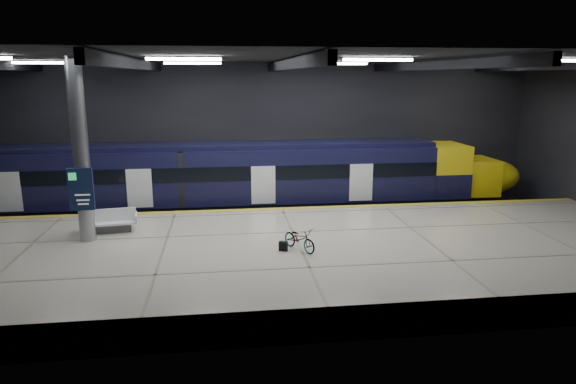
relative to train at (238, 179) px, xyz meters
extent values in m
plane|color=black|center=(1.98, -5.50, -2.06)|extent=(30.00, 30.00, 0.00)
cube|color=black|center=(1.98, 2.50, 1.94)|extent=(30.00, 0.10, 8.00)
cube|color=black|center=(1.98, -13.50, 1.94)|extent=(30.00, 0.10, 8.00)
cube|color=black|center=(1.98, -5.50, 5.94)|extent=(30.00, 16.00, 0.10)
cube|color=black|center=(-4.02, -5.50, 5.69)|extent=(0.25, 16.00, 0.40)
cube|color=black|center=(1.98, -5.50, 5.69)|extent=(0.25, 16.00, 0.40)
cube|color=black|center=(7.98, -5.50, 5.69)|extent=(0.25, 16.00, 0.40)
cube|color=black|center=(13.98, -5.50, 5.69)|extent=(0.25, 16.00, 0.40)
cube|color=white|center=(-2.02, -7.50, 5.82)|extent=(2.60, 0.18, 0.10)
cube|color=white|center=(4.98, -7.50, 5.82)|extent=(2.60, 0.18, 0.10)
cube|color=white|center=(11.98, -7.50, 5.82)|extent=(2.60, 0.18, 0.10)
cube|color=white|center=(-9.02, -1.50, 5.82)|extent=(2.60, 0.18, 0.10)
cube|color=white|center=(-2.02, -1.50, 5.82)|extent=(2.60, 0.18, 0.10)
cube|color=white|center=(4.98, -1.50, 5.82)|extent=(2.60, 0.18, 0.10)
cube|color=white|center=(11.98, -1.50, 5.82)|extent=(2.60, 0.18, 0.10)
cube|color=beige|center=(1.98, -8.00, -1.51)|extent=(30.00, 11.00, 1.10)
cube|color=gold|center=(1.98, -2.75, -0.95)|extent=(30.00, 0.40, 0.01)
cube|color=gray|center=(1.98, -0.72, -1.98)|extent=(30.00, 0.08, 0.16)
cube|color=gray|center=(1.98, 0.72, -1.98)|extent=(30.00, 0.08, 0.16)
cube|color=black|center=(-1.80, 0.00, -1.51)|extent=(24.00, 2.58, 0.80)
cube|color=black|center=(-1.80, 0.00, 0.27)|extent=(24.00, 2.80, 2.75)
cube|color=black|center=(-1.80, 0.00, 1.76)|extent=(24.00, 2.30, 0.24)
cube|color=black|center=(-1.80, -1.41, 0.54)|extent=(24.00, 0.04, 0.70)
cube|color=white|center=(1.20, -1.41, -0.06)|extent=(1.20, 0.05, 1.90)
cube|color=yellow|center=(11.20, 0.00, 0.27)|extent=(2.00, 2.80, 2.75)
ellipsoid|color=yellow|center=(13.80, 0.00, -0.21)|extent=(3.60, 2.52, 1.90)
cube|color=black|center=(11.50, 0.00, 0.44)|extent=(1.60, 2.38, 0.80)
cube|color=#595B60|center=(-5.42, -5.53, -0.80)|extent=(1.76, 0.76, 0.32)
cube|color=white|center=(-5.42, -5.53, -0.55)|extent=(2.24, 1.19, 0.09)
cube|color=white|center=(-5.42, -5.53, -0.26)|extent=(2.12, 0.38, 0.53)
cube|color=white|center=(-6.47, -5.67, -0.43)|extent=(0.19, 0.91, 0.32)
cube|color=white|center=(-4.36, -5.38, -0.43)|extent=(0.19, 0.91, 0.32)
imported|color=#99999E|center=(1.91, -8.74, -0.53)|extent=(1.35, 1.69, 0.86)
cube|color=black|center=(1.31, -8.74, -0.78)|extent=(0.35, 0.28, 0.35)
cylinder|color=#9EA0A5|center=(-6.02, -6.50, 2.49)|extent=(0.60, 0.60, 6.90)
cube|color=#111D3E|center=(-6.02, -6.92, 1.14)|extent=(0.90, 0.12, 1.60)
camera|label=1|loc=(-0.81, -26.31, 5.24)|focal=32.00mm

